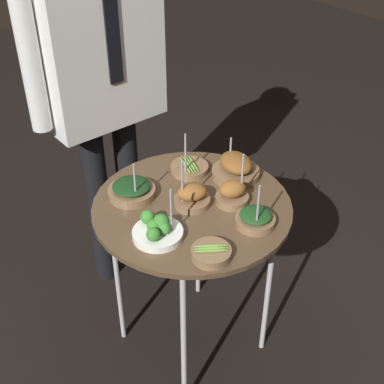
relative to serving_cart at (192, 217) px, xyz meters
name	(u,v)px	position (x,y,z in m)	size (l,w,h in m)	color
ground_plane	(192,341)	(0.00, 0.00, -0.64)	(8.00, 8.00, 0.00)	black
serving_cart	(192,217)	(0.00, 0.00, 0.00)	(0.66, 0.66, 0.69)	brown
bowl_roast_back_right	(192,197)	(0.00, 0.00, 0.08)	(0.12, 0.12, 0.17)	brown
bowl_asparagus_mid_left	(211,253)	(-0.12, -0.23, 0.07)	(0.12, 0.12, 0.04)	brown
bowl_broccoli_back_left	(157,230)	(-0.18, -0.06, 0.08)	(0.16, 0.16, 0.17)	white
bowl_spinach_far_rim	(132,190)	(-0.12, 0.16, 0.07)	(0.16, 0.16, 0.15)	brown
bowl_roast_mid_right	(236,168)	(0.22, 0.03, 0.09)	(0.17, 0.17, 0.13)	brown
bowl_spinach_front_left	(255,219)	(0.09, -0.20, 0.07)	(0.13, 0.13, 0.17)	brown
bowl_asparagus_near_rim	(189,168)	(0.12, 0.16, 0.07)	(0.14, 0.14, 0.17)	brown
bowl_roast_front_right	(232,194)	(0.11, -0.08, 0.09)	(0.11, 0.11, 0.18)	brown
waiter_figure	(100,65)	(0.02, 0.55, 0.35)	(0.58, 0.22, 1.57)	black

